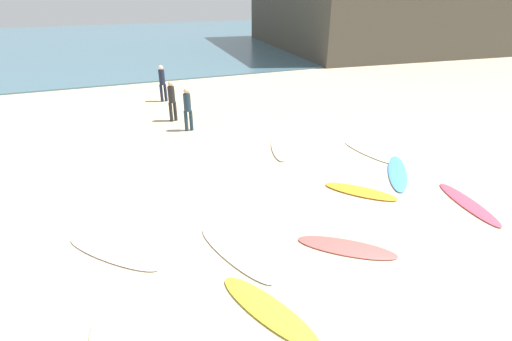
# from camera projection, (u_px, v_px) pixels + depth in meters

# --- Properties ---
(ground_plane) EXTENTS (120.00, 120.00, 0.00)m
(ground_plane) POSITION_uv_depth(u_px,v_px,m) (416.00, 278.00, 7.48)
(ground_plane) COLOR #C6B28E
(ocean_water) EXTENTS (120.00, 40.00, 0.08)m
(ocean_water) POSITION_uv_depth(u_px,v_px,m) (146.00, 40.00, 40.03)
(ocean_water) COLOR #426675
(ocean_water) RESTS_ON ground_plane
(surfboard_0) EXTENTS (1.25, 2.48, 0.06)m
(surfboard_0) POSITION_uv_depth(u_px,v_px,m) (235.00, 253.00, 8.11)
(surfboard_0) COLOR white
(surfboard_0) RESTS_ON ground_plane
(surfboard_1) EXTENTS (2.04, 1.83, 0.06)m
(surfboard_1) POSITION_uv_depth(u_px,v_px,m) (347.00, 247.00, 8.30)
(surfboard_1) COLOR #D2544F
(surfboard_1) RESTS_ON ground_plane
(surfboard_2) EXTENTS (2.02, 2.15, 0.07)m
(surfboard_2) POSITION_uv_depth(u_px,v_px,m) (112.00, 253.00, 8.11)
(surfboard_2) COLOR white
(surfboard_2) RESTS_ON ground_plane
(surfboard_4) EXTENTS (1.30, 2.37, 0.09)m
(surfboard_4) POSITION_uv_depth(u_px,v_px,m) (279.00, 148.00, 13.40)
(surfboard_4) COLOR white
(surfboard_4) RESTS_ON ground_plane
(surfboard_5) EXTENTS (2.01, 2.39, 0.07)m
(surfboard_5) POSITION_uv_depth(u_px,v_px,m) (397.00, 173.00, 11.62)
(surfboard_5) COLOR #4B96DC
(surfboard_5) RESTS_ON ground_plane
(surfboard_6) EXTENTS (1.39, 2.30, 0.08)m
(surfboard_6) POSITION_uv_depth(u_px,v_px,m) (268.00, 310.00, 6.69)
(surfboard_6) COLOR yellow
(surfboard_6) RESTS_ON ground_plane
(surfboard_7) EXTENTS (1.74, 1.87, 0.08)m
(surfboard_7) POSITION_uv_depth(u_px,v_px,m) (360.00, 191.00, 10.54)
(surfboard_7) COLOR #F8A024
(surfboard_7) RESTS_ON ground_plane
(surfboard_8) EXTENTS (0.79, 2.23, 0.06)m
(surfboard_8) POSITION_uv_depth(u_px,v_px,m) (367.00, 152.00, 13.10)
(surfboard_8) COLOR white
(surfboard_8) RESTS_ON ground_plane
(surfboard_9) EXTENTS (0.93, 2.33, 0.06)m
(surfboard_9) POSITION_uv_depth(u_px,v_px,m) (468.00, 203.00, 9.98)
(surfboard_9) COLOR #E3465F
(surfboard_9) RESTS_ON ground_plane
(beachgoer_near) EXTENTS (0.34, 0.30, 1.77)m
(beachgoer_near) POSITION_uv_depth(u_px,v_px,m) (162.00, 81.00, 18.50)
(beachgoer_near) COLOR #191E33
(beachgoer_near) RESTS_ON ground_plane
(beachgoer_mid) EXTENTS (0.34, 0.29, 1.69)m
(beachgoer_mid) POSITION_uv_depth(u_px,v_px,m) (188.00, 107.00, 14.70)
(beachgoer_mid) COLOR #1E3342
(beachgoer_mid) RESTS_ON ground_plane
(beachgoer_far) EXTENTS (0.35, 0.35, 1.69)m
(beachgoer_far) POSITION_uv_depth(u_px,v_px,m) (172.00, 99.00, 15.78)
(beachgoer_far) COLOR black
(beachgoer_far) RESTS_ON ground_plane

